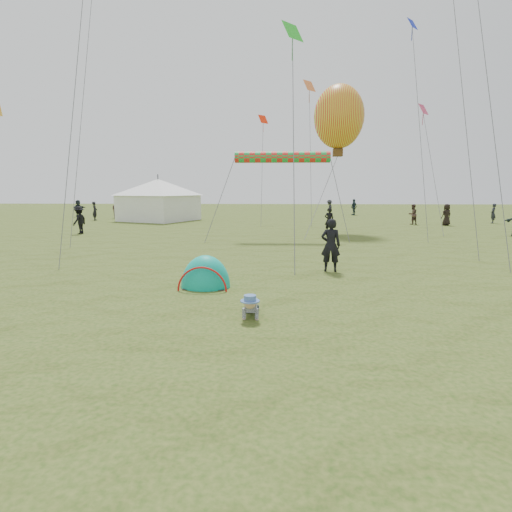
{
  "coord_description": "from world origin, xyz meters",
  "views": [
    {
      "loc": [
        0.39,
        -8.26,
        2.89
      ],
      "look_at": [
        -0.14,
        2.93,
        1.0
      ],
      "focal_mm": 28.0,
      "sensor_mm": 36.0,
      "label": 1
    }
  ],
  "objects_px": {
    "crawling_toddler": "(251,305)",
    "event_marquee": "(159,198)",
    "standing_adult": "(331,245)",
    "popup_tent": "(206,287)",
    "balloon_kite": "(339,121)"
  },
  "relations": [
    {
      "from": "event_marquee",
      "to": "standing_adult",
      "type": "bearing_deg",
      "value": -37.36
    },
    {
      "from": "crawling_toddler",
      "to": "popup_tent",
      "type": "xyz_separation_m",
      "value": [
        -1.52,
        2.83,
        -0.3
      ]
    },
    {
      "from": "crawling_toddler",
      "to": "popup_tent",
      "type": "bearing_deg",
      "value": 119.57
    },
    {
      "from": "crawling_toddler",
      "to": "balloon_kite",
      "type": "bearing_deg",
      "value": 77.45
    },
    {
      "from": "standing_adult",
      "to": "popup_tent",
      "type": "bearing_deg",
      "value": 38.42
    },
    {
      "from": "standing_adult",
      "to": "event_marquee",
      "type": "bearing_deg",
      "value": -53.67
    },
    {
      "from": "popup_tent",
      "to": "standing_adult",
      "type": "relative_size",
      "value": 1.02
    },
    {
      "from": "popup_tent",
      "to": "event_marquee",
      "type": "distance_m",
      "value": 26.59
    },
    {
      "from": "crawling_toddler",
      "to": "balloon_kite",
      "type": "height_order",
      "value": "balloon_kite"
    },
    {
      "from": "crawling_toddler",
      "to": "event_marquee",
      "type": "relative_size",
      "value": 0.13
    },
    {
      "from": "standing_adult",
      "to": "event_marquee",
      "type": "distance_m",
      "value": 25.94
    },
    {
      "from": "event_marquee",
      "to": "crawling_toddler",
      "type": "bearing_deg",
      "value": -46.57
    },
    {
      "from": "popup_tent",
      "to": "event_marquee",
      "type": "height_order",
      "value": "event_marquee"
    },
    {
      "from": "standing_adult",
      "to": "event_marquee",
      "type": "xyz_separation_m",
      "value": [
        -12.65,
        22.62,
        1.09
      ]
    },
    {
      "from": "event_marquee",
      "to": "balloon_kite",
      "type": "bearing_deg",
      "value": -7.04
    }
  ]
}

